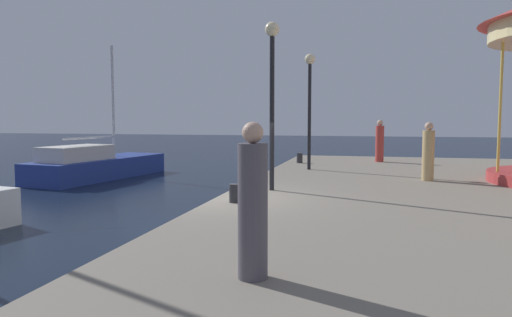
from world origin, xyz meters
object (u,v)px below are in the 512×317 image
bollard_south (235,193)px  person_by_the_water (428,153)px  bollard_north (300,158)px  person_near_carousel (380,142)px  sailboat_blue (95,165)px  lamp_post_mid_promenade (272,75)px  lamp_post_far_end (310,90)px  person_far_corner (253,206)px

bollard_south → person_by_the_water: size_ratio=0.24×
bollard_north → person_near_carousel: bearing=22.2°
bollard_north → sailboat_blue: bearing=-174.7°
person_by_the_water → lamp_post_mid_promenade: bearing=-144.2°
lamp_post_mid_promenade → bollard_south: bearing=-102.4°
bollard_south → bollard_north: 9.45m
lamp_post_mid_promenade → bollard_south: 3.32m
sailboat_blue → lamp_post_far_end: (9.41, -1.58, 3.00)m
sailboat_blue → person_by_the_water: (13.16, -3.80, 1.01)m
lamp_post_far_end → bollard_north: size_ratio=10.09×
bollard_north → lamp_post_mid_promenade: bearing=-87.0°
lamp_post_far_end → bollard_north: (-0.68, 2.39, -2.58)m
lamp_post_far_end → person_far_corner: bearing=-85.9°
bollard_south → bollard_north: (0.03, 9.45, 0.00)m
bollard_north → person_by_the_water: bearing=-46.1°
bollard_south → bollard_north: size_ratio=1.00×
lamp_post_mid_promenade → bollard_south: (-0.42, -1.93, -2.67)m
lamp_post_mid_promenade → bollard_south: size_ratio=10.44×
bollard_south → person_by_the_water: (4.46, 4.84, 0.59)m
sailboat_blue → person_by_the_water: bearing=-16.1°
bollard_south → person_near_carousel: person_near_carousel is taller
person_by_the_water → person_near_carousel: 6.03m
person_by_the_water → person_far_corner: 10.00m
bollard_south → lamp_post_mid_promenade: bearing=77.6°
lamp_post_mid_promenade → person_by_the_water: bearing=35.8°
sailboat_blue → bollard_south: bearing=-44.8°
lamp_post_far_end → person_far_corner: lamp_post_far_end is taller
lamp_post_far_end → bollard_south: bearing=-95.8°
sailboat_blue → bollard_south: sailboat_blue is taller
lamp_post_mid_promenade → person_near_carousel: 9.45m
lamp_post_mid_promenade → person_far_corner: size_ratio=2.35×
sailboat_blue → person_by_the_water: sailboat_blue is taller
lamp_post_far_end → person_far_corner: 11.99m
bollard_south → person_far_corner: size_ratio=0.22×
person_far_corner → person_near_carousel: bearing=84.1°
bollard_north → person_near_carousel: size_ratio=0.23×
person_near_carousel → person_by_the_water: bearing=-77.7°
person_far_corner → bollard_north: bearing=96.2°
sailboat_blue → bollard_north: sailboat_blue is taller
sailboat_blue → person_near_carousel: sailboat_blue is taller
person_near_carousel → lamp_post_far_end: bearing=-123.9°
sailboat_blue → lamp_post_far_end: bearing=-9.5°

